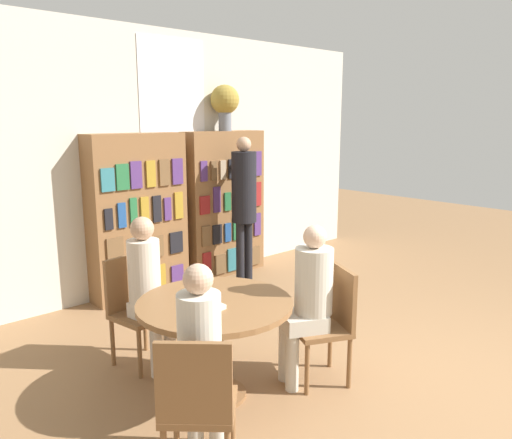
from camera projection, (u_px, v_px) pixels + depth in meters
ground_plane at (467, 398)px, 3.63m from camera, size 16.00×16.00×0.00m
wall_back at (173, 159)px, 6.01m from camera, size 6.40×0.07×3.00m
bookshelf_left at (138, 217)px, 5.57m from camera, size 1.12×0.34×1.84m
bookshelf_right at (224, 204)px, 6.40m from camera, size 1.12×0.34×1.84m
flower_vase at (225, 102)px, 6.17m from camera, size 0.36×0.36×0.56m
reading_table at (215, 319)px, 3.54m from camera, size 1.10×1.10×0.73m
chair_near_camera at (197, 402)px, 2.69m from camera, size 0.57×0.57×0.89m
chair_left_side at (135, 304)px, 4.09m from camera, size 0.46×0.46×0.89m
chair_far_side at (330, 318)px, 3.80m from camera, size 0.54×0.54×0.89m
seated_reader_left at (148, 284)px, 3.94m from camera, size 0.30×0.39×1.25m
seated_reader_right at (309, 295)px, 3.71m from camera, size 0.42×0.40×1.24m
seated_reader_back at (201, 353)px, 2.83m from camera, size 0.40×0.40×1.23m
librarian_standing at (244, 195)px, 5.94m from camera, size 0.30×0.57×1.78m
open_book_on_table at (204, 308)px, 3.35m from camera, size 0.24×0.18×0.03m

